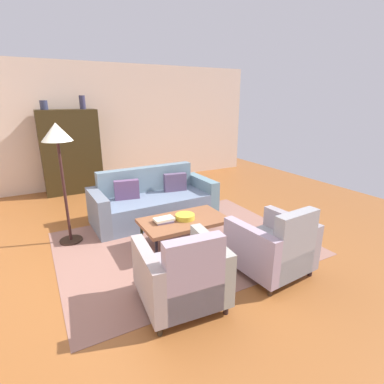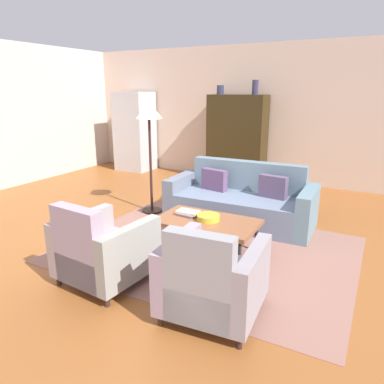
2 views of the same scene
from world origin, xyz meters
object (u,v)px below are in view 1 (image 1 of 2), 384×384
object	(u,v)px
book_stack	(164,220)
fruit_bowl	(185,217)
armchair_right	(275,248)
vase_round	(82,102)
cabinet	(71,152)
vase_tall	(44,105)
coffee_table	(184,221)
floor_lamp	(58,144)
armchair_left	(183,277)
couch	(153,202)

from	to	relation	value
book_stack	fruit_bowl	bearing A→B (deg)	-9.06
armchair_right	vase_round	xyz separation A→B (m)	(-1.24, 4.64, 1.60)
cabinet	vase_tall	world-z (taller)	vase_tall
vase_tall	fruit_bowl	bearing A→B (deg)	-67.89
coffee_table	armchair_right	distance (m)	1.31
fruit_bowl	vase_round	xyz separation A→B (m)	(-0.66, 3.47, 1.51)
coffee_table	vase_round	size ratio (longest dim) A/B	4.25
cabinet	vase_tall	size ratio (longest dim) A/B	9.74
floor_lamp	armchair_left	bearing A→B (deg)	-68.55
armchair_right	fruit_bowl	bearing A→B (deg)	112.29
coffee_table	vase_round	world-z (taller)	vase_round
couch	armchair_left	xyz separation A→B (m)	(-0.60, -2.35, 0.06)
cabinet	floor_lamp	size ratio (longest dim) A/B	1.05
book_stack	vase_tall	xyz separation A→B (m)	(-1.11, 3.42, 1.46)
floor_lamp	coffee_table	bearing A→B (deg)	-32.49
fruit_bowl	vase_round	world-z (taller)	vase_round
book_stack	vase_tall	bearing A→B (deg)	107.94
armchair_left	armchair_right	bearing A→B (deg)	4.96
armchair_left	vase_round	bearing A→B (deg)	95.38
armchair_right	cabinet	bearing A→B (deg)	104.61
armchair_right	floor_lamp	world-z (taller)	floor_lamp
couch	armchair_left	bearing A→B (deg)	74.13
book_stack	floor_lamp	distance (m)	1.75
coffee_table	cabinet	xyz separation A→B (m)	(-0.99, 3.47, 0.53)
book_stack	vase_round	bearing A→B (deg)	95.97
couch	armchair_right	size ratio (longest dim) A/B	2.41
couch	vase_round	world-z (taller)	vase_round
armchair_left	floor_lamp	xyz separation A→B (m)	(-0.81, 2.07, 1.10)
armchair_right	floor_lamp	size ratio (longest dim) A/B	0.51
couch	vase_tall	distance (m)	3.12
couch	armchair_right	xyz separation A→B (m)	(0.61, -2.35, 0.06)
book_stack	vase_round	world-z (taller)	vase_round
book_stack	cabinet	size ratio (longest dim) A/B	0.15
armchair_left	cabinet	distance (m)	4.69
coffee_table	vase_tall	bearing A→B (deg)	111.83
couch	book_stack	distance (m)	1.18
coffee_table	floor_lamp	world-z (taller)	floor_lamp
armchair_left	coffee_table	bearing A→B (deg)	67.51
fruit_bowl	coffee_table	bearing A→B (deg)	180.00
book_stack	vase_round	distance (m)	3.76
fruit_bowl	vase_tall	bearing A→B (deg)	112.11
book_stack	cabinet	world-z (taller)	cabinet
fruit_bowl	cabinet	distance (m)	3.65
coffee_table	cabinet	size ratio (longest dim) A/B	0.67
couch	vase_round	bearing A→B (deg)	-75.89
fruit_bowl	vase_tall	world-z (taller)	vase_tall
vase_round	armchair_left	bearing A→B (deg)	-89.58
couch	book_stack	size ratio (longest dim) A/B	7.73
couch	floor_lamp	size ratio (longest dim) A/B	1.23
armchair_left	fruit_bowl	xyz separation A→B (m)	(0.63, 1.17, 0.09)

